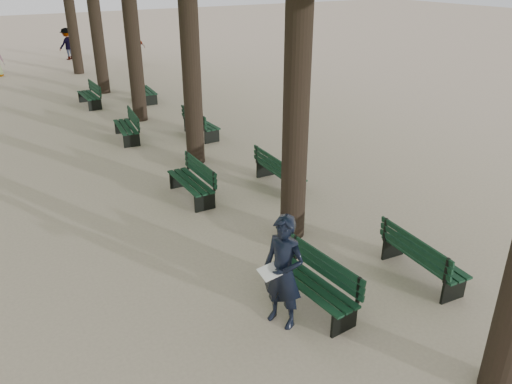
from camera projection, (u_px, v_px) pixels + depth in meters
ground at (321, 340)px, 7.72m from camera, size 120.00×120.00×0.00m
bench_left_0 at (312, 293)px, 8.37m from camera, size 0.70×1.84×0.92m
bench_left_1 at (191, 188)px, 12.28m from camera, size 0.58×1.80×0.92m
bench_left_2 at (127, 132)px, 16.38m from camera, size 0.77×1.85×0.92m
bench_left_3 at (90, 99)px, 20.26m from camera, size 0.60×1.81×0.92m
bench_right_0 at (422, 265)px, 9.16m from camera, size 0.71×1.84×0.92m
bench_right_1 at (280, 177)px, 12.92m from camera, size 0.66×1.83×0.92m
bench_right_2 at (201, 128)px, 16.71m from camera, size 0.62×1.81×0.92m
bench_right_3 at (146, 94)px, 21.03m from camera, size 0.72×1.84×0.92m
man_with_map at (283, 272)px, 7.72m from camera, size 0.77×0.86×1.92m
pedestrian_b at (67, 44)px, 29.83m from camera, size 1.21×0.92×1.83m
pedestrian_c at (136, 48)px, 28.58m from camera, size 1.11×0.57×1.80m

